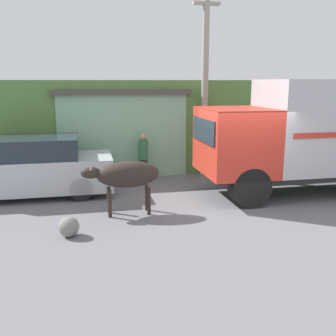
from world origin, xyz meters
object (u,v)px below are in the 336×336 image
cargo_truck (311,132)px  parked_suv (29,168)px  brown_cow (126,175)px  pedestrian_on_hill (143,155)px  utility_pole (205,78)px  roadside_rock (69,227)px

cargo_truck → parked_suv: (-8.02, 1.41, -0.99)m
brown_cow → cargo_truck: bearing=12.0°
brown_cow → pedestrian_on_hill: (0.92, 3.32, -0.14)m
utility_pole → roadside_rock: utility_pole is taller
roadside_rock → cargo_truck: bearing=16.4°
parked_suv → roadside_rock: 3.67m
cargo_truck → parked_suv: cargo_truck is taller
brown_cow → utility_pole: utility_pole is taller
pedestrian_on_hill → brown_cow: bearing=84.9°
utility_pole → cargo_truck: bearing=-48.8°
parked_suv → utility_pole: size_ratio=0.73×
brown_cow → utility_pole: 5.23m
cargo_truck → roadside_rock: size_ratio=13.95×
parked_suv → utility_pole: (5.63, 1.31, 2.54)m
parked_suv → pedestrian_on_hill: (3.48, 1.12, 0.04)m
pedestrian_on_hill → utility_pole: utility_pole is taller
cargo_truck → parked_suv: bearing=171.0°
brown_cow → roadside_rock: bearing=-134.7°
brown_cow → pedestrian_on_hill: pedestrian_on_hill is taller
brown_cow → pedestrian_on_hill: 3.45m
pedestrian_on_hill → utility_pole: bearing=-164.4°
parked_suv → pedestrian_on_hill: size_ratio=3.02×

